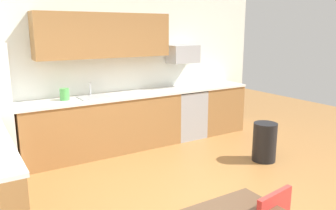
% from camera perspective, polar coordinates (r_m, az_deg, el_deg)
% --- Properties ---
extents(ground_plane, '(12.00, 12.00, 0.00)m').
position_cam_1_polar(ground_plane, '(4.15, 7.60, -16.24)').
color(ground_plane, '#9E6B38').
extents(wall_back, '(5.80, 0.10, 2.70)m').
position_cam_1_polar(wall_back, '(5.95, -8.46, 6.25)').
color(wall_back, silver).
rests_on(wall_back, ground).
extents(cabinet_run_back, '(2.64, 0.60, 0.90)m').
position_cam_1_polar(cabinet_run_back, '(5.65, -10.73, -3.49)').
color(cabinet_run_back, olive).
rests_on(cabinet_run_back, ground).
extents(cabinet_run_back_right, '(0.91, 0.60, 0.90)m').
position_cam_1_polar(cabinet_run_back_right, '(6.83, 8.14, -0.59)').
color(cabinet_run_back_right, olive).
rests_on(cabinet_run_back_right, ground).
extents(countertop_back, '(4.80, 0.64, 0.04)m').
position_cam_1_polar(countertop_back, '(5.70, -6.91, 1.65)').
color(countertop_back, silver).
rests_on(countertop_back, cabinet_run_back).
extents(upper_cabinets_back, '(2.20, 0.34, 0.70)m').
position_cam_1_polar(upper_cabinets_back, '(5.60, -10.59, 11.42)').
color(upper_cabinets_back, olive).
extents(oven_range, '(0.60, 0.60, 0.91)m').
position_cam_1_polar(oven_range, '(6.38, 2.94, -1.36)').
color(oven_range, '#999BA0').
rests_on(oven_range, ground).
extents(microwave, '(0.54, 0.36, 0.32)m').
position_cam_1_polar(microwave, '(6.29, 2.52, 8.56)').
color(microwave, '#9EA0A5').
extents(sink_basin, '(0.48, 0.40, 0.14)m').
position_cam_1_polar(sink_basin, '(5.50, -12.23, 0.62)').
color(sink_basin, '#A5A8AD').
rests_on(sink_basin, countertop_back).
extents(sink_faucet, '(0.02, 0.02, 0.24)m').
position_cam_1_polar(sink_faucet, '(5.64, -12.93, 2.53)').
color(sink_faucet, '#B2B5BA').
rests_on(sink_faucet, countertop_back).
extents(trash_bin, '(0.36, 0.36, 0.60)m').
position_cam_1_polar(trash_bin, '(5.46, 15.91, -5.99)').
color(trash_bin, black).
rests_on(trash_bin, ground).
extents(kettle, '(0.14, 0.14, 0.20)m').
position_cam_1_polar(kettle, '(5.39, -16.98, 1.63)').
color(kettle, '#4CA54C').
rests_on(kettle, countertop_back).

